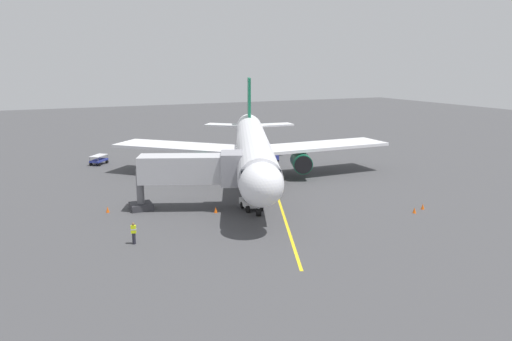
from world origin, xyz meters
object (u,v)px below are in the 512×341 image
(tug_portside, at_px, (271,156))
(baggage_cart_starboard_side, at_px, (99,160))
(safety_cone_wing_starboard, at_px, (414,210))
(airplane, at_px, (253,147))
(jet_bridge, at_px, (200,170))
(safety_cone_nose_right, at_px, (108,210))
(ground_crew_marshaller, at_px, (134,233))
(safety_cone_nose_left, at_px, (216,210))
(safety_cone_wing_port, at_px, (423,206))
(belt_loader_near_nose, at_px, (251,202))

(tug_portside, bearing_deg, baggage_cart_starboard_side, -18.95)
(safety_cone_wing_starboard, bearing_deg, airplane, -65.64)
(jet_bridge, relative_size, safety_cone_nose_right, 20.41)
(jet_bridge, height_order, baggage_cart_starboard_side, jet_bridge)
(tug_portside, distance_m, baggage_cart_starboard_side, 23.68)
(ground_crew_marshaller, xyz_separation_m, tug_portside, (-23.88, -24.57, -0.18))
(baggage_cart_starboard_side, bearing_deg, tug_portside, 161.05)
(safety_cone_nose_left, distance_m, safety_cone_wing_starboard, 18.33)
(airplane, bearing_deg, jet_bridge, 42.19)
(tug_portside, bearing_deg, ground_crew_marshaller, 45.82)
(ground_crew_marshaller, height_order, tug_portside, ground_crew_marshaller)
(baggage_cart_starboard_side, relative_size, safety_cone_wing_starboard, 5.29)
(safety_cone_nose_left, height_order, safety_cone_nose_right, same)
(airplane, distance_m, baggage_cart_starboard_side, 23.30)
(safety_cone_nose_right, height_order, safety_cone_wing_port, same)
(airplane, distance_m, belt_loader_near_nose, 12.22)
(jet_bridge, xyz_separation_m, ground_crew_marshaller, (7.57, 6.66, -2.88))
(jet_bridge, height_order, safety_cone_nose_left, jet_bridge)
(safety_cone_wing_starboard, bearing_deg, belt_loader_near_nose, -29.20)
(safety_cone_wing_port, bearing_deg, belt_loader_near_nose, -24.63)
(airplane, bearing_deg, safety_cone_nose_left, 50.43)
(airplane, relative_size, jet_bridge, 3.43)
(tug_portside, xyz_separation_m, baggage_cart_starboard_side, (22.40, -7.69, -0.05))
(ground_crew_marshaller, xyz_separation_m, belt_loader_near_nose, (-11.80, -4.41, -0.17))
(belt_loader_near_nose, relative_size, safety_cone_wing_port, 8.46)
(jet_bridge, height_order, tug_portside, jet_bridge)
(jet_bridge, distance_m, safety_cone_nose_left, 4.02)
(safety_cone_nose_left, xyz_separation_m, safety_cone_nose_right, (9.05, -4.29, 0.00))
(airplane, height_order, ground_crew_marshaller, airplane)
(safety_cone_nose_left, bearing_deg, baggage_cart_starboard_side, -75.85)
(safety_cone_wing_starboard, bearing_deg, safety_cone_nose_right, -25.25)
(belt_loader_near_nose, relative_size, tug_portside, 2.00)
(ground_crew_marshaller, distance_m, tug_portside, 34.27)
(ground_crew_marshaller, bearing_deg, safety_cone_nose_left, -149.98)
(ground_crew_marshaller, height_order, safety_cone_wing_starboard, ground_crew_marshaller)
(safety_cone_nose_right, bearing_deg, baggage_cart_starboard_side, -95.29)
(safety_cone_wing_starboard, bearing_deg, ground_crew_marshaller, -6.73)
(tug_portside, relative_size, safety_cone_wing_port, 4.22)
(safety_cone_nose_right, bearing_deg, safety_cone_wing_port, 157.11)
(safety_cone_wing_port, bearing_deg, airplane, -60.79)
(airplane, distance_m, jet_bridge, 12.50)
(safety_cone_nose_left, xyz_separation_m, safety_cone_wing_starboard, (-16.59, 7.80, 0.00))
(ground_crew_marshaller, bearing_deg, safety_cone_wing_port, 174.95)
(ground_crew_marshaller, relative_size, safety_cone_wing_starboard, 3.11)
(jet_bridge, relative_size, belt_loader_near_nose, 2.41)
(tug_portside, distance_m, safety_cone_nose_left, 25.08)
(airplane, bearing_deg, ground_crew_marshaller, 41.82)
(belt_loader_near_nose, bearing_deg, safety_cone_nose_left, -7.27)
(safety_cone_nose_right, relative_size, safety_cone_wing_port, 1.00)
(jet_bridge, bearing_deg, belt_loader_near_nose, 152.02)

